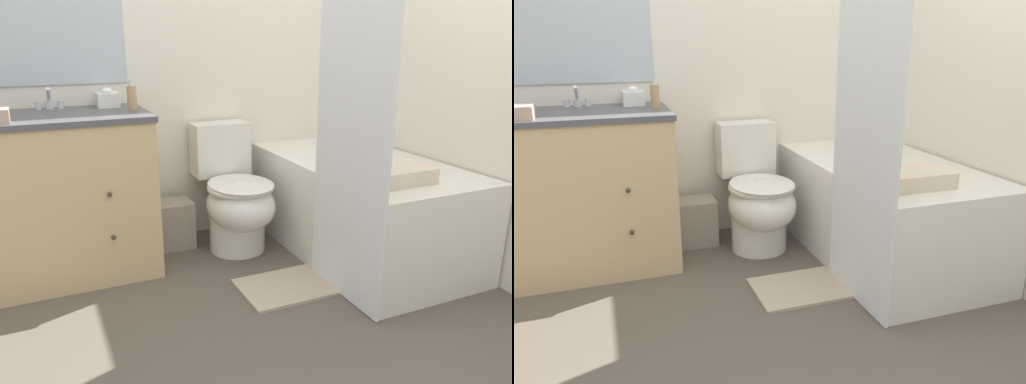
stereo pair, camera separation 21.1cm
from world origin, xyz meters
TOP-DOWN VIEW (x-y plane):
  - ground_plane at (0.00, 0.00)m, footprint 14.00×14.00m
  - wall_back at (-0.01, 1.64)m, footprint 8.00×0.06m
  - wall_right at (1.26, 0.81)m, footprint 0.05×2.62m
  - vanity_cabinet at (-0.77, 1.33)m, footprint 0.94×0.60m
  - sink_faucet at (-0.77, 1.52)m, footprint 0.14×0.12m
  - toilet at (0.19, 1.25)m, footprint 0.39×0.66m
  - bathtub at (0.85, 0.92)m, footprint 0.77×1.40m
  - shower_curtain at (0.45, 0.49)m, footprint 0.02×0.57m
  - wastebasket at (-0.16, 1.45)m, footprint 0.25×0.21m
  - tissue_box at (-0.47, 1.51)m, footprint 0.12×0.15m
  - soap_dispenser at (-0.37, 1.33)m, footprint 0.05×0.05m
  - bath_towel_folded at (0.72, 0.49)m, footprint 0.35×0.25m
  - bath_mat at (0.24, 0.67)m, footprint 0.50×0.36m

SIDE VIEW (x-z plane):
  - ground_plane at x=0.00m, z-range 0.00..0.00m
  - bath_mat at x=0.24m, z-range 0.00..0.02m
  - wastebasket at x=-0.16m, z-range 0.00..0.29m
  - bathtub at x=0.85m, z-range 0.00..0.56m
  - toilet at x=0.19m, z-range -0.05..0.69m
  - vanity_cabinet at x=-0.77m, z-range 0.01..0.88m
  - bath_towel_folded at x=0.72m, z-range 0.56..0.64m
  - sink_faucet at x=-0.77m, z-range 0.84..0.97m
  - tissue_box at x=-0.47m, z-range 0.86..0.96m
  - soap_dispenser at x=-0.37m, z-range 0.86..1.02m
  - shower_curtain at x=0.45m, z-range 0.00..2.03m
  - wall_right at x=1.26m, z-range 0.00..2.50m
  - wall_back at x=-0.01m, z-range 0.00..2.50m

